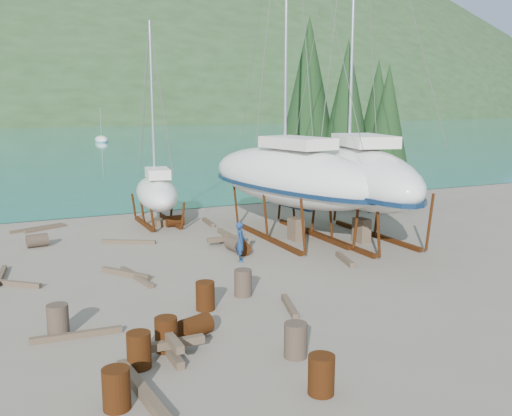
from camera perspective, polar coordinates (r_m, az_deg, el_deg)
name	(u,v)px	position (r m, az deg, el deg)	size (l,w,h in m)	color
ground	(234,289)	(19.54, -2.23, -8.12)	(600.00, 600.00, 0.00)	#6B6455
bay_water	(0,116)	(332.22, -24.19, 8.36)	(700.00, 700.00, 0.00)	#1A7982
far_hill	(0,116)	(337.22, -24.21, 8.38)	(800.00, 360.00, 110.00)	#23371B
far_house_right	(102,114)	(210.42, -15.17, 9.08)	(6.60, 5.60, 5.60)	beige
cypress_near_right	(347,111)	(35.13, 9.07, 9.56)	(3.60, 3.60, 10.00)	black
cypress_mid_right	(387,126)	(34.41, 13.00, 7.96)	(3.06, 3.06, 8.50)	black
cypress_back_left	(309,96)	(36.02, 5.28, 11.05)	(4.14, 4.14, 11.50)	black
cypress_far_right	(377,120)	(37.70, 12.00, 8.63)	(3.24, 3.24, 9.00)	black
moored_boat_mid	(101,140)	(98.77, -15.20, 6.60)	(2.00, 5.00, 6.05)	silver
large_sailboat_near	(291,176)	(26.37, 3.51, 3.23)	(5.33, 11.96, 18.20)	silver
large_sailboat_far	(356,175)	(26.36, 9.97, 3.28)	(6.04, 12.16, 18.48)	silver
small_sailboat_shore	(157,192)	(29.91, -9.89, 1.56)	(2.97, 6.65, 10.27)	silver
worker	(241,242)	(22.74, -1.55, -3.38)	(0.58, 0.38, 1.59)	navy
drum_0	(116,389)	(12.57, -13.80, -17.16)	(0.58, 0.58, 0.88)	#4E2A0D
drum_4	(175,221)	(29.52, -8.13, -1.29)	(0.58, 0.58, 0.88)	#4E2A0D
drum_5	(243,283)	(18.77, -1.31, -7.48)	(0.58, 0.58, 0.88)	#2D2823
drum_6	(242,247)	(23.94, -1.42, -3.92)	(0.58, 0.58, 0.88)	#4E2A0D
drum_7	(321,375)	(12.87, 6.54, -16.24)	(0.58, 0.58, 0.88)	#4E2A0D
drum_9	(37,240)	(26.85, -21.03, -3.05)	(0.58, 0.58, 0.88)	#2D2823
drum_10	(166,334)	(14.97, -8.98, -12.35)	(0.58, 0.58, 0.88)	#4E2A0D
drum_11	(235,245)	(24.35, -2.12, -3.68)	(0.58, 0.58, 0.88)	#2D2823
drum_12	(195,326)	(15.75, -6.09, -11.70)	(0.58, 0.58, 0.88)	#4E2A0D
drum_13	(139,350)	(14.19, -11.62, -13.76)	(0.58, 0.58, 0.88)	#4E2A0D
drum_14	(205,296)	(17.61, -5.10, -8.74)	(0.58, 0.58, 0.88)	#4E2A0D
drum_16	(58,320)	(16.55, -19.19, -10.57)	(0.58, 0.58, 0.88)	#2D2823
drum_17	(296,340)	(14.48, 3.98, -13.04)	(0.58, 0.58, 0.88)	#2D2823
timber_0	(37,228)	(30.61, -21.10, -1.89)	(0.14, 2.72, 0.14)	brown
timber_1	(345,259)	(23.06, 8.86, -5.10)	(0.19, 1.82, 0.19)	brown
timber_4	(15,284)	(21.52, -22.99, -6.97)	(0.17, 2.06, 0.17)	brown
timber_6	(208,222)	(29.97, -4.80, -1.43)	(0.19, 1.85, 0.19)	brown
timber_7	(289,306)	(17.74, 3.37, -9.78)	(0.17, 1.86, 0.17)	brown
timber_8	(126,273)	(21.49, -12.90, -6.39)	(0.19, 2.23, 0.19)	brown
timber_9	(45,228)	(30.38, -20.32, -1.92)	(0.15, 2.22, 0.15)	brown
timber_10	(128,242)	(26.34, -12.64, -3.32)	(0.16, 2.46, 0.16)	brown
timber_11	(136,277)	(21.06, -11.87, -6.75)	(0.15, 2.65, 0.15)	brown
timber_12	(77,335)	(16.38, -17.49, -12.02)	(0.17, 2.39, 0.17)	brown
timber_16	(142,390)	(13.11, -11.33, -17.45)	(0.23, 2.93, 0.23)	brown
timber_17	(1,276)	(22.69, -24.14, -6.19)	(0.16, 2.35, 0.16)	brown
timber_pile_fore	(170,344)	(14.73, -8.63, -13.32)	(1.80, 1.80, 0.60)	brown
timber_pile_aft	(226,239)	(25.39, -2.97, -3.08)	(1.80, 1.80, 0.60)	brown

